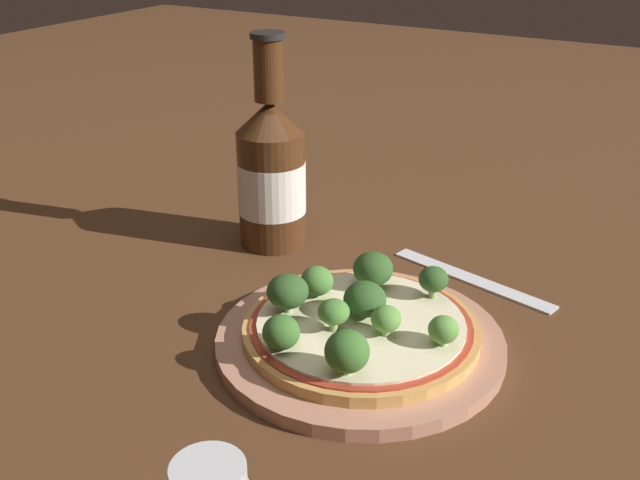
# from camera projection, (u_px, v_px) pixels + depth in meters

# --- Properties ---
(ground_plane) EXTENTS (3.00, 3.00, 0.00)m
(ground_plane) POSITION_uv_depth(u_px,v_px,m) (351.00, 339.00, 0.64)
(ground_plane) COLOR #4C2D19
(plate) EXTENTS (0.24, 0.24, 0.01)m
(plate) POSITION_uv_depth(u_px,v_px,m) (360.00, 342.00, 0.63)
(plate) COLOR tan
(plate) RESTS_ON ground_plane
(pizza) EXTENTS (0.20, 0.20, 0.01)m
(pizza) POSITION_uv_depth(u_px,v_px,m) (361.00, 328.00, 0.62)
(pizza) COLOR tan
(pizza) RESTS_ON plate
(broccoli_floret_0) EXTENTS (0.03, 0.03, 0.03)m
(broccoli_floret_0) POSITION_uv_depth(u_px,v_px,m) (337.00, 313.00, 0.60)
(broccoli_floret_0) COLOR #89A866
(broccoli_floret_0) RESTS_ON pizza
(broccoli_floret_1) EXTENTS (0.02, 0.02, 0.02)m
(broccoli_floret_1) POSITION_uv_depth(u_px,v_px,m) (443.00, 330.00, 0.58)
(broccoli_floret_1) COLOR #89A866
(broccoli_floret_1) RESTS_ON pizza
(broccoli_floret_2) EXTENTS (0.02, 0.02, 0.03)m
(broccoli_floret_2) POSITION_uv_depth(u_px,v_px,m) (386.00, 319.00, 0.60)
(broccoli_floret_2) COLOR #89A866
(broccoli_floret_2) RESTS_ON pizza
(broccoli_floret_3) EXTENTS (0.03, 0.03, 0.03)m
(broccoli_floret_3) POSITION_uv_depth(u_px,v_px,m) (317.00, 281.00, 0.65)
(broccoli_floret_3) COLOR #89A866
(broccoli_floret_3) RESTS_ON pizza
(broccoli_floret_4) EXTENTS (0.03, 0.03, 0.03)m
(broccoli_floret_4) POSITION_uv_depth(u_px,v_px,m) (433.00, 280.00, 0.65)
(broccoli_floret_4) COLOR #89A866
(broccoli_floret_4) RESTS_ON pizza
(broccoli_floret_5) EXTENTS (0.04, 0.04, 0.03)m
(broccoli_floret_5) POSITION_uv_depth(u_px,v_px,m) (373.00, 269.00, 0.67)
(broccoli_floret_5) COLOR #89A866
(broccoli_floret_5) RESTS_ON pizza
(broccoli_floret_6) EXTENTS (0.03, 0.03, 0.03)m
(broccoli_floret_6) POSITION_uv_depth(u_px,v_px,m) (281.00, 332.00, 0.58)
(broccoli_floret_6) COLOR #89A866
(broccoli_floret_6) RESTS_ON pizza
(broccoli_floret_7) EXTENTS (0.04, 0.04, 0.03)m
(broccoli_floret_7) POSITION_uv_depth(u_px,v_px,m) (288.00, 291.00, 0.63)
(broccoli_floret_7) COLOR #89A866
(broccoli_floret_7) RESTS_ON pizza
(broccoli_floret_8) EXTENTS (0.04, 0.04, 0.03)m
(broccoli_floret_8) POSITION_uv_depth(u_px,v_px,m) (367.00, 298.00, 0.62)
(broccoli_floret_8) COLOR #89A866
(broccoli_floret_8) RESTS_ON pizza
(broccoli_floret_9) EXTENTS (0.03, 0.03, 0.04)m
(broccoli_floret_9) POSITION_uv_depth(u_px,v_px,m) (347.00, 352.00, 0.55)
(broccoli_floret_9) COLOR #89A866
(broccoli_floret_9) RESTS_ON pizza
(beer_bottle) EXTENTS (0.07, 0.07, 0.23)m
(beer_bottle) POSITION_uv_depth(u_px,v_px,m) (271.00, 172.00, 0.79)
(beer_bottle) COLOR #472814
(beer_bottle) RESTS_ON ground_plane
(fork) EXTENTS (0.06, 0.18, 0.00)m
(fork) POSITION_uv_depth(u_px,v_px,m) (472.00, 278.00, 0.74)
(fork) COLOR silver
(fork) RESTS_ON ground_plane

